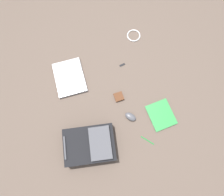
{
  "coord_description": "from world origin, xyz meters",
  "views": [
    {
      "loc": [
        -0.43,
        0.18,
        1.74
      ],
      "look_at": [
        -0.05,
        -0.02,
        0.02
      ],
      "focal_mm": 30.86,
      "sensor_mm": 36.0,
      "label": 1
    }
  ],
  "objects_px": {
    "usb_stick": "(122,65)",
    "book_blue": "(161,115)",
    "pen_black": "(147,140)",
    "laptop": "(70,78)",
    "backpack": "(90,145)",
    "earbud_pouch": "(119,97)",
    "cable_coil": "(134,36)",
    "computer_mouse": "(131,117)"
  },
  "relations": [
    {
      "from": "computer_mouse",
      "to": "backpack",
      "type": "bearing_deg",
      "value": -22.36
    },
    {
      "from": "laptop",
      "to": "usb_stick",
      "type": "distance_m",
      "value": 0.52
    },
    {
      "from": "computer_mouse",
      "to": "cable_coil",
      "type": "relative_size",
      "value": 0.78
    },
    {
      "from": "computer_mouse",
      "to": "earbud_pouch",
      "type": "height_order",
      "value": "computer_mouse"
    },
    {
      "from": "laptop",
      "to": "computer_mouse",
      "type": "relative_size",
      "value": 3.75
    },
    {
      "from": "laptop",
      "to": "earbud_pouch",
      "type": "bearing_deg",
      "value": -138.96
    },
    {
      "from": "usb_stick",
      "to": "book_blue",
      "type": "bearing_deg",
      "value": -171.91
    },
    {
      "from": "earbud_pouch",
      "to": "usb_stick",
      "type": "relative_size",
      "value": 1.47
    },
    {
      "from": "cable_coil",
      "to": "book_blue",
      "type": "bearing_deg",
      "value": 168.53
    },
    {
      "from": "earbud_pouch",
      "to": "pen_black",
      "type": "bearing_deg",
      "value": -174.82
    },
    {
      "from": "backpack",
      "to": "usb_stick",
      "type": "height_order",
      "value": "backpack"
    },
    {
      "from": "laptop",
      "to": "computer_mouse",
      "type": "bearing_deg",
      "value": -150.42
    },
    {
      "from": "cable_coil",
      "to": "earbud_pouch",
      "type": "relative_size",
      "value": 1.68
    },
    {
      "from": "cable_coil",
      "to": "pen_black",
      "type": "distance_m",
      "value": 1.04
    },
    {
      "from": "computer_mouse",
      "to": "earbud_pouch",
      "type": "relative_size",
      "value": 1.3
    },
    {
      "from": "pen_black",
      "to": "backpack",
      "type": "bearing_deg",
      "value": 67.04
    },
    {
      "from": "book_blue",
      "to": "cable_coil",
      "type": "height_order",
      "value": "same"
    },
    {
      "from": "cable_coil",
      "to": "usb_stick",
      "type": "relative_size",
      "value": 2.47
    },
    {
      "from": "laptop",
      "to": "earbud_pouch",
      "type": "xyz_separation_m",
      "value": [
        -0.38,
        -0.33,
        -0.0
      ]
    },
    {
      "from": "laptop",
      "to": "computer_mouse",
      "type": "xyz_separation_m",
      "value": [
        -0.59,
        -0.34,
        0.0
      ]
    },
    {
      "from": "book_blue",
      "to": "earbud_pouch",
      "type": "height_order",
      "value": "earbud_pouch"
    },
    {
      "from": "pen_black",
      "to": "earbud_pouch",
      "type": "bearing_deg",
      "value": 5.18
    },
    {
      "from": "backpack",
      "to": "usb_stick",
      "type": "xyz_separation_m",
      "value": [
        0.54,
        -0.6,
        -0.06
      ]
    },
    {
      "from": "backpack",
      "to": "laptop",
      "type": "bearing_deg",
      "value": -7.5
    },
    {
      "from": "laptop",
      "to": "pen_black",
      "type": "distance_m",
      "value": 0.92
    },
    {
      "from": "laptop",
      "to": "cable_coil",
      "type": "bearing_deg",
      "value": -80.97
    },
    {
      "from": "backpack",
      "to": "cable_coil",
      "type": "xyz_separation_m",
      "value": [
        0.77,
        -0.85,
        -0.06
      ]
    },
    {
      "from": "cable_coil",
      "to": "pen_black",
      "type": "relative_size",
      "value": 1.04
    },
    {
      "from": "laptop",
      "to": "cable_coil",
      "type": "relative_size",
      "value": 2.91
    },
    {
      "from": "computer_mouse",
      "to": "cable_coil",
      "type": "xyz_separation_m",
      "value": [
        0.71,
        -0.42,
        -0.01
      ]
    },
    {
      "from": "computer_mouse",
      "to": "cable_coil",
      "type": "distance_m",
      "value": 0.83
    },
    {
      "from": "book_blue",
      "to": "pen_black",
      "type": "height_order",
      "value": "book_blue"
    },
    {
      "from": "backpack",
      "to": "cable_coil",
      "type": "bearing_deg",
      "value": -47.65
    },
    {
      "from": "pen_black",
      "to": "book_blue",
      "type": "bearing_deg",
      "value": -57.57
    },
    {
      "from": "laptop",
      "to": "cable_coil",
      "type": "distance_m",
      "value": 0.77
    },
    {
      "from": "backpack",
      "to": "book_blue",
      "type": "height_order",
      "value": "backpack"
    },
    {
      "from": "computer_mouse",
      "to": "usb_stick",
      "type": "xyz_separation_m",
      "value": [
        0.49,
        -0.17,
        -0.01
      ]
    },
    {
      "from": "book_blue",
      "to": "laptop",
      "type": "bearing_deg",
      "value": 40.15
    },
    {
      "from": "backpack",
      "to": "computer_mouse",
      "type": "bearing_deg",
      "value": -82.19
    },
    {
      "from": "computer_mouse",
      "to": "laptop",
      "type": "bearing_deg",
      "value": -90.59
    },
    {
      "from": "earbud_pouch",
      "to": "laptop",
      "type": "bearing_deg",
      "value": 41.04
    },
    {
      "from": "pen_black",
      "to": "earbud_pouch",
      "type": "relative_size",
      "value": 1.61
    }
  ]
}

